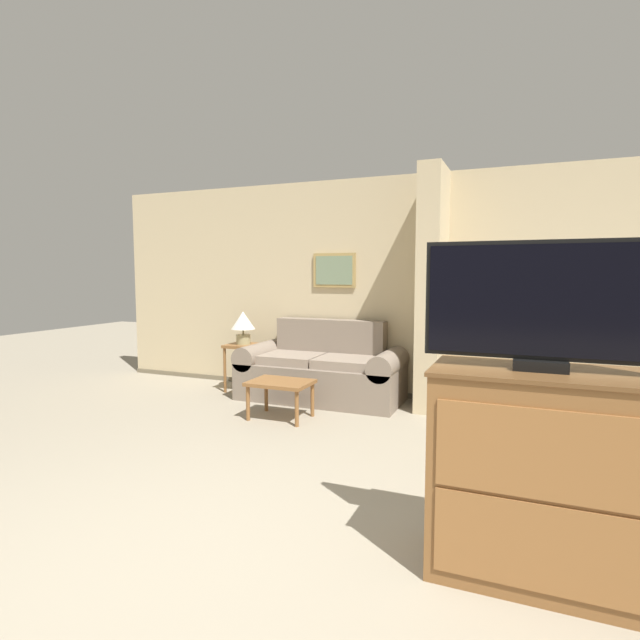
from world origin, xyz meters
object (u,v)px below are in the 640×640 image
(bed, at_px, (572,412))
(coffee_table, at_px, (281,386))
(tv, at_px, (543,304))
(table_lamp, at_px, (243,323))
(couch, at_px, (322,371))
(tv_dresser, at_px, (536,474))

(bed, bearing_deg, coffee_table, -173.60)
(tv, bearing_deg, table_lamp, 139.83)
(bed, bearing_deg, tv, -98.45)
(couch, bearing_deg, tv_dresser, -51.09)
(couch, height_order, bed, couch)
(tv, bearing_deg, bed, 81.55)
(couch, distance_m, tv, 3.73)
(coffee_table, bearing_deg, tv, -39.03)
(couch, xyz_separation_m, tv, (2.26, -2.79, 1.00))
(tv_dresser, bearing_deg, bed, 81.55)
(coffee_table, bearing_deg, couch, 84.62)
(tv_dresser, relative_size, tv, 0.94)
(bed, bearing_deg, couch, 166.97)
(tv, bearing_deg, tv_dresser, -90.00)
(coffee_table, distance_m, tv, 3.17)
(tv_dresser, bearing_deg, coffee_table, 140.96)
(couch, relative_size, table_lamp, 4.63)
(tv_dresser, bearing_deg, couch, 128.91)
(coffee_table, distance_m, tv_dresser, 3.02)
(tv_dresser, bearing_deg, tv, 90.00)
(coffee_table, relative_size, table_lamp, 1.51)
(coffee_table, height_order, table_lamp, table_lamp)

